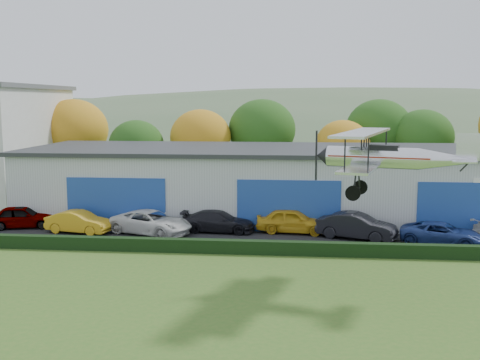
# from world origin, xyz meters

# --- Properties ---
(apron) EXTENTS (48.00, 9.00, 0.05)m
(apron) POSITION_xyz_m (3.00, 21.00, 0.03)
(apron) COLOR black
(apron) RESTS_ON ground
(hedge) EXTENTS (46.00, 0.60, 0.80)m
(hedge) POSITION_xyz_m (3.00, 16.20, 0.40)
(hedge) COLOR black
(hedge) RESTS_ON ground
(hangar) EXTENTS (40.60, 12.60, 5.30)m
(hangar) POSITION_xyz_m (5.00, 27.98, 2.66)
(hangar) COLOR #B2B7BC
(hangar) RESTS_ON ground
(tree_belt) EXTENTS (75.70, 13.22, 10.12)m
(tree_belt) POSITION_xyz_m (0.85, 40.62, 5.61)
(tree_belt) COLOR #3D2614
(tree_belt) RESTS_ON ground
(distant_hills) EXTENTS (430.00, 196.00, 56.00)m
(distant_hills) POSITION_xyz_m (-4.38, 140.00, -13.05)
(distant_hills) COLOR #4C6642
(distant_hills) RESTS_ON ground
(car_0) EXTENTS (4.90, 2.90, 1.56)m
(car_0) POSITION_xyz_m (-13.66, 21.42, 0.83)
(car_0) COLOR gray
(car_0) RESTS_ON apron
(car_1) EXTENTS (4.72, 2.42, 1.48)m
(car_1) POSITION_xyz_m (-9.07, 20.27, 0.79)
(car_1) COLOR gold
(car_1) RESTS_ON apron
(car_2) EXTENTS (6.21, 4.54, 1.57)m
(car_2) POSITION_xyz_m (-4.13, 20.44, 0.83)
(car_2) COLOR silver
(car_2) RESTS_ON apron
(car_3) EXTENTS (5.13, 2.43, 1.44)m
(car_3) POSITION_xyz_m (0.26, 21.51, 0.77)
(car_3) COLOR black
(car_3) RESTS_ON apron
(car_4) EXTENTS (5.03, 2.48, 1.65)m
(car_4) POSITION_xyz_m (5.30, 21.70, 0.88)
(car_4) COLOR gold
(car_4) RESTS_ON apron
(car_5) EXTENTS (5.37, 3.51, 1.67)m
(car_5) POSITION_xyz_m (9.41, 20.36, 0.89)
(car_5) COLOR black
(car_5) RESTS_ON apron
(car_6) EXTENTS (5.47, 3.75, 1.39)m
(car_6) POSITION_xyz_m (14.52, 19.32, 0.74)
(car_6) COLOR navy
(car_6) RESTS_ON apron
(biplane) EXTENTS (7.48, 8.48, 3.17)m
(biplane) POSITION_xyz_m (9.62, 10.80, 6.35)
(biplane) COLOR silver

